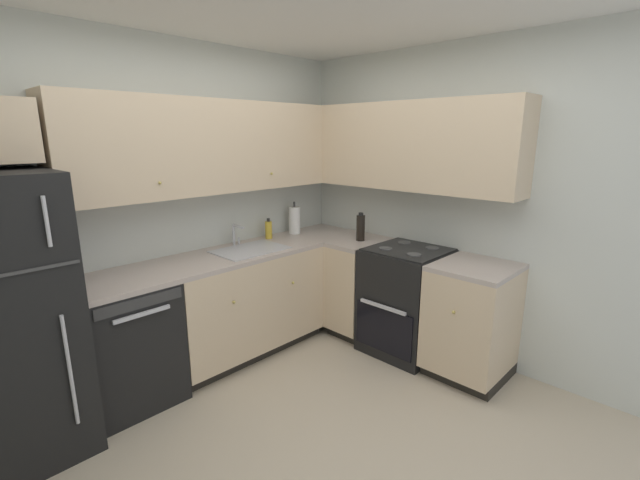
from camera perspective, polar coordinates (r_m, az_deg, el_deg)
ground_plane at (r=2.85m, az=0.20°, el=-26.65°), size 3.43×3.29×0.02m
wall_back at (r=3.58m, az=-19.55°, el=4.01°), size 3.53×0.05×2.55m
wall_right at (r=3.67m, az=19.41°, el=4.24°), size 0.05×3.39×2.55m
dishwasher at (r=3.33m, az=-24.40°, el=-12.43°), size 0.60×0.63×0.87m
lower_cabinets_back at (r=3.75m, az=-10.27°, el=-8.33°), size 1.36×0.62×0.87m
countertop_back at (r=3.60m, az=-10.58°, el=-1.75°), size 2.56×0.60×0.03m
lower_cabinets_right at (r=3.71m, az=13.33°, el=-8.75°), size 0.62×1.55×0.87m
countertop_right at (r=3.56m, az=13.70°, el=-2.10°), size 0.60×1.55×0.03m
oven_range at (r=3.78m, az=11.44°, el=-7.81°), size 0.68×0.62×1.05m
upper_cabinets_back at (r=3.50m, az=-14.75°, el=11.93°), size 2.24×0.34×0.71m
upper_cabinets_right at (r=3.75m, az=10.36°, el=12.25°), size 0.32×2.10×0.71m
sink at (r=3.63m, az=-9.28°, el=-1.94°), size 0.59×0.40×0.10m
faucet at (r=3.76m, az=-11.20°, el=0.94°), size 0.07×0.16×0.19m
soap_bottle at (r=3.98m, az=-6.88°, el=1.38°), size 0.06×0.06×0.19m
paper_towel_roll at (r=4.15m, az=-3.43°, el=2.66°), size 0.11×0.11×0.32m
oil_bottle at (r=3.88m, az=5.45°, el=1.67°), size 0.08×0.08×0.26m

